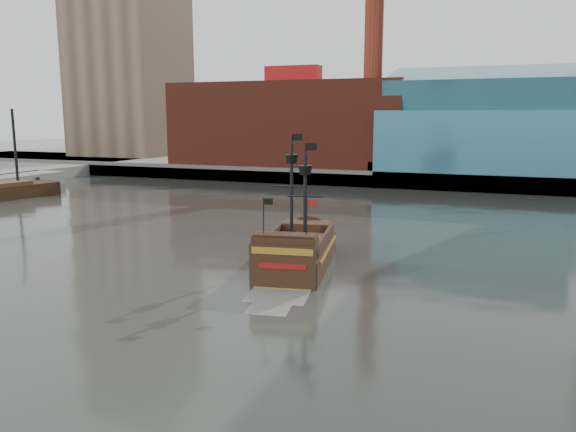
% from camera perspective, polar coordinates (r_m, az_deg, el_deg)
% --- Properties ---
extents(ground, '(400.00, 400.00, 0.00)m').
position_cam_1_polar(ground, '(30.50, -7.95, -11.33)').
color(ground, '#262924').
rests_on(ground, ground).
extents(promenade_far, '(220.00, 60.00, 2.00)m').
position_cam_1_polar(promenade_far, '(118.06, 14.08, 4.87)').
color(promenade_far, slate).
rests_on(promenade_far, ground).
extents(seawall, '(220.00, 1.00, 2.60)m').
position_cam_1_polar(seawall, '(88.94, 11.77, 3.54)').
color(seawall, '#4C4C49').
rests_on(seawall, ground).
extents(skyline, '(149.00, 45.00, 62.00)m').
position_cam_1_polar(skyline, '(110.53, 16.93, 16.65)').
color(skyline, brown).
rests_on(skyline, promenade_far).
extents(pirate_ship, '(6.48, 14.58, 10.54)m').
position_cam_1_polar(pirate_ship, '(41.69, 0.92, -3.99)').
color(pirate_ship, black).
rests_on(pirate_ship, ground).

